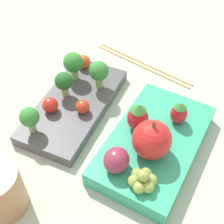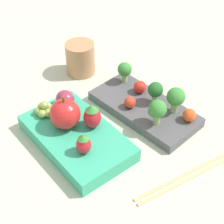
% 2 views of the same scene
% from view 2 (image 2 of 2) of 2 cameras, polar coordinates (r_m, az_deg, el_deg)
% --- Properties ---
extents(ground_plane, '(4.00, 4.00, 0.00)m').
position_cam_2_polar(ground_plane, '(0.71, 0.06, -1.98)').
color(ground_plane, '#ADB7A3').
extents(bento_box_savoury, '(0.22, 0.11, 0.02)m').
position_cam_2_polar(bento_box_savoury, '(0.73, 4.93, 0.52)').
color(bento_box_savoury, '#4C4C51').
rests_on(bento_box_savoury, ground_plane).
extents(bento_box_fruit, '(0.21, 0.13, 0.03)m').
position_cam_2_polar(bento_box_fruit, '(0.67, -5.42, -3.94)').
color(bento_box_fruit, '#33A87F').
rests_on(bento_box_fruit, ground_plane).
extents(broccoli_floret_0, '(0.03, 0.03, 0.04)m').
position_cam_2_polar(broccoli_floret_0, '(0.77, 1.95, 6.41)').
color(broccoli_floret_0, '#93B770').
rests_on(broccoli_floret_0, bento_box_savoury).
extents(broccoli_floret_1, '(0.03, 0.03, 0.05)m').
position_cam_2_polar(broccoli_floret_1, '(0.71, 6.63, 3.30)').
color(broccoli_floret_1, '#93B770').
rests_on(broccoli_floret_1, bento_box_savoury).
extents(broccoli_floret_2, '(0.03, 0.03, 0.05)m').
position_cam_2_polar(broccoli_floret_2, '(0.70, 9.70, 2.20)').
color(broccoli_floret_2, '#93B770').
rests_on(broccoli_floret_2, bento_box_savoury).
extents(broccoli_floret_3, '(0.03, 0.03, 0.05)m').
position_cam_2_polar(broccoli_floret_3, '(0.67, 6.97, 0.35)').
color(broccoli_floret_3, '#93B770').
rests_on(broccoli_floret_3, bento_box_savoury).
extents(cherry_tomato_0, '(0.03, 0.03, 0.03)m').
position_cam_2_polar(cherry_tomato_0, '(0.75, 4.29, 3.84)').
color(cherry_tomato_0, red).
rests_on(cherry_tomato_0, bento_box_savoury).
extents(cherry_tomato_1, '(0.02, 0.02, 0.02)m').
position_cam_2_polar(cherry_tomato_1, '(0.71, 2.93, 1.36)').
color(cherry_tomato_1, red).
rests_on(cherry_tomato_1, bento_box_savoury).
extents(cherry_tomato_2, '(0.02, 0.02, 0.02)m').
position_cam_2_polar(cherry_tomato_2, '(0.69, 11.70, -0.47)').
color(cherry_tomato_2, '#DB4C1E').
rests_on(cherry_tomato_2, bento_box_savoury).
extents(apple, '(0.05, 0.05, 0.06)m').
position_cam_2_polar(apple, '(0.65, -7.17, -0.27)').
color(apple, red).
rests_on(apple, bento_box_fruit).
extents(strawberry_0, '(0.03, 0.03, 0.05)m').
position_cam_2_polar(strawberry_0, '(0.65, -2.88, -0.79)').
color(strawberry_0, red).
rests_on(strawberry_0, bento_box_fruit).
extents(strawberry_1, '(0.03, 0.03, 0.04)m').
position_cam_2_polar(strawberry_1, '(0.61, -4.35, -4.86)').
color(strawberry_1, red).
rests_on(strawberry_1, bento_box_fruit).
extents(plum, '(0.04, 0.03, 0.03)m').
position_cam_2_polar(plum, '(0.70, -7.15, 1.96)').
color(plum, '#892D47').
rests_on(plum, bento_box_fruit).
extents(grape_cluster, '(0.04, 0.04, 0.03)m').
position_cam_2_polar(grape_cluster, '(0.69, -10.19, 0.40)').
color(grape_cluster, '#8EA84C').
rests_on(grape_cluster, bento_box_fruit).
extents(drinking_cup, '(0.06, 0.06, 0.07)m').
position_cam_2_polar(drinking_cup, '(0.82, -4.85, 8.15)').
color(drinking_cup, tan).
rests_on(drinking_cup, ground_plane).
extents(chopsticks_pair, '(0.06, 0.21, 0.01)m').
position_cam_2_polar(chopsticks_pair, '(0.63, 11.70, -9.33)').
color(chopsticks_pair, tan).
rests_on(chopsticks_pair, ground_plane).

